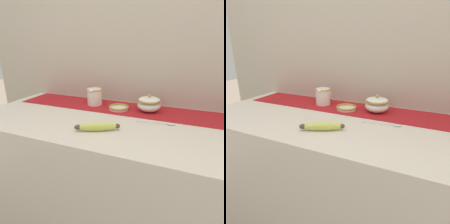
% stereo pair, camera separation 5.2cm
% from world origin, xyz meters
% --- Properties ---
extents(countertop, '(1.60, 0.66, 0.86)m').
position_xyz_m(countertop, '(0.00, 0.00, 0.43)').
color(countertop, beige).
rests_on(countertop, ground_plane).
extents(back_wall, '(2.40, 0.04, 2.40)m').
position_xyz_m(back_wall, '(0.00, 0.35, 1.20)').
color(back_wall, '#B7AD99').
rests_on(back_wall, ground_plane).
extents(table_runner, '(1.47, 0.25, 0.00)m').
position_xyz_m(table_runner, '(0.00, 0.20, 0.86)').
color(table_runner, '#A8191E').
rests_on(table_runner, countertop).
extents(cream_pitcher, '(0.10, 0.12, 0.11)m').
position_xyz_m(cream_pitcher, '(-0.25, 0.20, 0.92)').
color(cream_pitcher, white).
rests_on(cream_pitcher, countertop).
extents(sugar_bowl, '(0.13, 0.13, 0.10)m').
position_xyz_m(sugar_bowl, '(0.11, 0.20, 0.91)').
color(sugar_bowl, white).
rests_on(sugar_bowl, countertop).
extents(small_dish, '(0.12, 0.12, 0.02)m').
position_xyz_m(small_dish, '(-0.07, 0.16, 0.88)').
color(small_dish, white).
rests_on(small_dish, countertop).
extents(banana, '(0.20, 0.12, 0.04)m').
position_xyz_m(banana, '(-0.05, -0.16, 0.88)').
color(banana, '#CCD156').
rests_on(banana, countertop).
extents(spoon, '(0.19, 0.05, 0.01)m').
position_xyz_m(spoon, '(0.24, 0.04, 0.87)').
color(spoon, silver).
rests_on(spoon, countertop).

